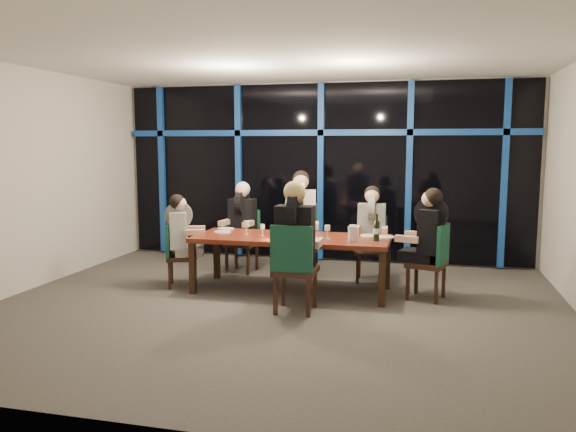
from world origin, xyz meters
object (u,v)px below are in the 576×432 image
(chair_near_mid, at_px, (294,264))
(wine_bottle, at_px, (376,231))
(diner_near_mid, at_px, (296,227))
(diner_far_left, at_px, (242,214))
(diner_end_left, at_px, (181,227))
(dining_table, at_px, (292,241))
(chair_end_right, at_px, (433,258))
(water_pitcher, at_px, (352,234))
(diner_far_right, at_px, (372,220))
(chair_end_left, at_px, (176,252))
(diner_far_mid, at_px, (301,208))
(chair_far_left, at_px, (244,237))
(diner_end_right, at_px, (428,227))
(chair_far_mid, at_px, (301,235))
(chair_far_right, at_px, (371,245))

(chair_near_mid, distance_m, wine_bottle, 1.28)
(diner_near_mid, bearing_deg, diner_far_left, -55.09)
(diner_end_left, bearing_deg, dining_table, -106.52)
(chair_end_right, xyz_separation_m, diner_end_left, (-3.39, -0.13, 0.30))
(water_pitcher, bearing_deg, diner_far_right, 90.71)
(dining_table, xyz_separation_m, diner_near_mid, (0.26, -0.88, 0.33))
(chair_end_left, relative_size, diner_near_mid, 0.85)
(chair_near_mid, bearing_deg, diner_far_mid, -79.85)
(diner_near_mid, distance_m, wine_bottle, 1.19)
(chair_near_mid, bearing_deg, diner_near_mid, -90.00)
(diner_far_mid, relative_size, wine_bottle, 3.04)
(chair_end_left, height_order, water_pitcher, water_pitcher)
(chair_near_mid, bearing_deg, chair_far_left, -57.60)
(diner_end_left, bearing_deg, chair_near_mid, -135.95)
(chair_near_mid, height_order, diner_end_right, diner_end_right)
(water_pitcher, bearing_deg, chair_far_left, 155.35)
(chair_far_mid, height_order, diner_far_right, diner_far_right)
(diner_end_left, bearing_deg, chair_end_left, 90.00)
(diner_end_left, height_order, water_pitcher, diner_end_left)
(diner_far_mid, bearing_deg, chair_far_mid, 90.00)
(chair_far_left, relative_size, chair_end_left, 1.08)
(chair_far_right, relative_size, chair_end_right, 0.97)
(chair_far_mid, height_order, chair_far_right, chair_far_mid)
(diner_far_left, relative_size, diner_far_right, 1.01)
(chair_near_mid, xyz_separation_m, diner_far_left, (-1.28, 1.91, 0.32))
(dining_table, xyz_separation_m, chair_far_right, (0.98, 0.89, -0.16))
(chair_end_right, bearing_deg, chair_end_left, -71.52)
(chair_far_right, distance_m, diner_near_mid, 1.97)
(diner_far_mid, bearing_deg, chair_end_left, -156.09)
(diner_end_right, relative_size, water_pitcher, 4.88)
(chair_far_mid, relative_size, diner_far_right, 1.17)
(diner_end_right, height_order, wine_bottle, diner_end_right)
(chair_end_left, bearing_deg, diner_end_right, -107.31)
(chair_end_left, relative_size, chair_near_mid, 0.83)
(chair_end_left, height_order, chair_end_right, chair_end_right)
(chair_far_mid, xyz_separation_m, chair_end_left, (-1.51, -1.17, -0.11))
(chair_end_right, bearing_deg, diner_end_left, -71.91)
(chair_far_right, bearing_deg, chair_near_mid, -113.77)
(diner_near_mid, relative_size, wine_bottle, 2.99)
(chair_end_left, xyz_separation_m, chair_near_mid, (1.88, -0.84, 0.10))
(diner_near_mid, bearing_deg, chair_far_right, -112.24)
(chair_far_left, distance_m, chair_near_mid, 2.37)
(diner_far_mid, xyz_separation_m, diner_end_right, (1.85, -0.90, -0.09))
(chair_end_left, height_order, diner_end_right, diner_end_right)
(wine_bottle, bearing_deg, chair_far_right, 98.92)
(chair_far_left, xyz_separation_m, diner_far_left, (-0.01, -0.08, 0.38))
(chair_near_mid, height_order, diner_far_left, diner_far_left)
(chair_far_left, xyz_separation_m, wine_bottle, (2.14, -1.10, 0.35))
(diner_far_right, bearing_deg, diner_far_mid, 169.59)
(chair_end_right, xyz_separation_m, diner_far_mid, (-1.93, 0.93, 0.48))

